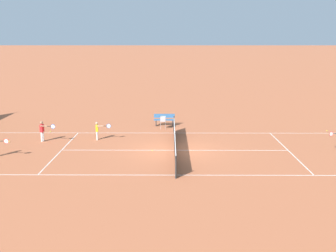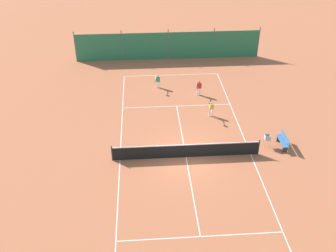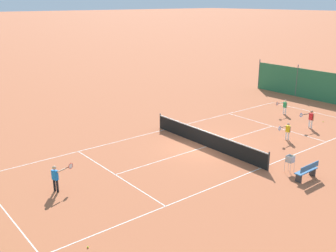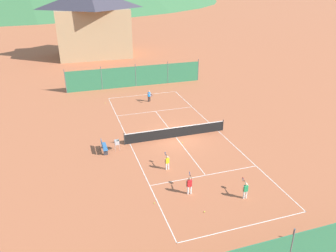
# 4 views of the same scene
# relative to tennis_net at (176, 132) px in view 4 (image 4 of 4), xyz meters

# --- Properties ---
(ground_plane) EXTENTS (600.00, 600.00, 0.00)m
(ground_plane) POSITION_rel_tennis_net_xyz_m (0.00, 0.00, -0.50)
(ground_plane) COLOR #B7603D
(court_line_markings) EXTENTS (8.25, 23.85, 0.01)m
(court_line_markings) POSITION_rel_tennis_net_xyz_m (0.00, 0.00, -0.50)
(court_line_markings) COLOR white
(court_line_markings) RESTS_ON ground
(tennis_net) EXTENTS (9.18, 0.08, 1.06)m
(tennis_net) POSITION_rel_tennis_net_xyz_m (0.00, 0.00, 0.00)
(tennis_net) COLOR #2D2D2D
(tennis_net) RESTS_ON ground
(windscreen_fence_far) EXTENTS (17.28, 0.08, 2.90)m
(windscreen_fence_far) POSITION_rel_tennis_net_xyz_m (-0.00, 15.50, 0.81)
(windscreen_fence_far) COLOR #2D754C
(windscreen_fence_far) RESTS_ON ground
(player_near_baseline) EXTENTS (0.38, 0.97, 1.12)m
(player_near_baseline) POSITION_rel_tennis_net_xyz_m (-2.33, -4.75, 0.16)
(player_near_baseline) COLOR white
(player_near_baseline) RESTS_ON ground
(player_near_service) EXTENTS (0.55, 1.02, 1.27)m
(player_near_service) POSITION_rel_tennis_net_xyz_m (-1.89, -8.03, 0.24)
(player_near_service) COLOR white
(player_near_service) RESTS_ON ground
(player_far_baseline) EXTENTS (0.43, 0.97, 1.15)m
(player_far_baseline) POSITION_rel_tennis_net_xyz_m (1.30, -9.55, 0.18)
(player_far_baseline) COLOR white
(player_far_baseline) RESTS_ON ground
(player_far_service) EXTENTS (0.42, 1.10, 1.28)m
(player_far_service) POSITION_rel_tennis_net_xyz_m (0.14, 9.44, 0.25)
(player_far_service) COLOR black
(player_far_service) RESTS_ON ground
(tennis_ball_alley_right) EXTENTS (0.07, 0.07, 0.07)m
(tennis_ball_alley_right) POSITION_rel_tennis_net_xyz_m (-1.71, -10.06, -0.47)
(tennis_ball_alley_right) COLOR #CCE033
(tennis_ball_alley_right) RESTS_ON ground
(tennis_ball_far_corner) EXTENTS (0.07, 0.07, 0.07)m
(tennis_ball_far_corner) POSITION_rel_tennis_net_xyz_m (0.16, -1.26, -0.47)
(tennis_ball_far_corner) COLOR #CCE033
(tennis_ball_far_corner) RESTS_ON ground
(tennis_ball_by_net_left) EXTENTS (0.07, 0.07, 0.07)m
(tennis_ball_by_net_left) POSITION_rel_tennis_net_xyz_m (-4.32, -8.33, -0.47)
(tennis_ball_by_net_left) COLOR #CCE033
(tennis_ball_by_net_left) RESTS_ON ground
(tennis_ball_near_corner) EXTENTS (0.07, 0.07, 0.07)m
(tennis_ball_near_corner) POSITION_rel_tennis_net_xyz_m (-4.68, 10.40, -0.47)
(tennis_ball_near_corner) COLOR #CCE033
(tennis_ball_near_corner) RESTS_ON ground
(ball_hopper) EXTENTS (0.36, 0.36, 0.89)m
(ball_hopper) POSITION_rel_tennis_net_xyz_m (-5.30, -0.75, 0.16)
(ball_hopper) COLOR #B7B7BC
(ball_hopper) RESTS_ON ground
(courtside_bench) EXTENTS (0.36, 1.50, 0.84)m
(courtside_bench) POSITION_rel_tennis_net_xyz_m (-6.34, -0.68, -0.05)
(courtside_bench) COLOR #336699
(courtside_bench) RESTS_ON ground
(alpine_chalet) EXTENTS (13.00, 10.00, 11.20)m
(alpine_chalet) POSITION_rel_tennis_net_xyz_m (-2.94, 35.51, 5.32)
(alpine_chalet) COLOR tan
(alpine_chalet) RESTS_ON ground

